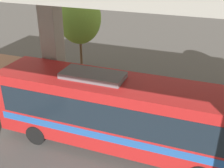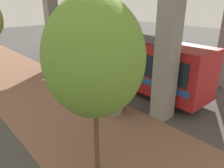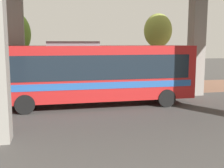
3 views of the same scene
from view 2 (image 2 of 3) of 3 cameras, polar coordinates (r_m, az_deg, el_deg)
ground_plane at (r=15.48m, az=-5.84°, el=-0.91°), size 80.00×80.00×0.00m
sidewalk_strip at (r=14.11m, az=-15.77°, el=-3.90°), size 6.00×40.00×0.02m
bus at (r=15.25m, az=4.80°, el=6.60°), size 2.65×11.24×3.64m
fire_hydrant at (r=14.04m, az=-12.36°, el=-1.57°), size 0.54×0.26×0.97m
planter_front at (r=15.40m, az=-9.98°, el=2.20°), size 1.36×1.36×1.74m
planter_middle at (r=13.48m, az=-4.30°, el=-0.67°), size 1.22×1.22×1.54m
planter_back at (r=11.81m, az=0.47°, el=-3.29°), size 1.37×1.37×1.76m
street_tree_near at (r=6.40m, az=-4.69°, el=6.64°), size 3.00×3.00×6.03m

